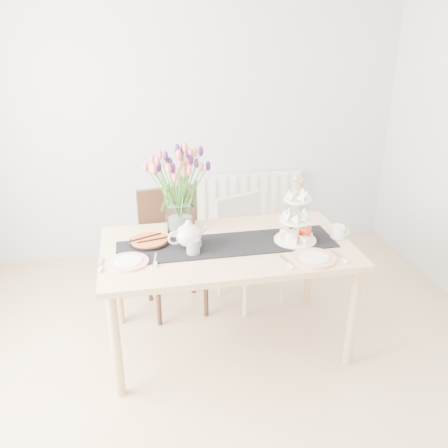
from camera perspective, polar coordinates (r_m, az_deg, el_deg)
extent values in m
plane|color=tan|center=(2.91, 1.78, -22.24)|extent=(4.50, 4.50, 0.00)
plane|color=silver|center=(4.33, -4.85, 12.80)|extent=(4.00, 0.00, 4.00)
cube|color=white|center=(4.59, 1.81, 2.42)|extent=(1.20, 0.08, 0.60)
cube|color=tan|center=(3.05, 0.37, -2.89)|extent=(1.60, 0.90, 0.04)
cylinder|color=tan|center=(2.88, -12.86, -14.10)|extent=(0.06, 0.06, 0.71)
cylinder|color=tan|center=(3.15, 15.18, -10.78)|extent=(0.06, 0.06, 0.71)
cylinder|color=tan|center=(3.52, -12.74, -6.68)|extent=(0.06, 0.06, 0.71)
cylinder|color=tan|center=(3.74, 10.21, -4.55)|extent=(0.06, 0.06, 0.71)
cube|color=#331F12|center=(3.57, -5.87, -3.60)|extent=(0.52, 0.52, 0.04)
cube|color=#331F12|center=(3.66, -6.78, 1.13)|extent=(0.46, 0.10, 0.44)
cylinder|color=#331F12|center=(3.51, -7.89, -8.85)|extent=(0.04, 0.04, 0.45)
cylinder|color=#331F12|center=(3.58, -2.19, -7.93)|extent=(0.04, 0.04, 0.45)
cylinder|color=#331F12|center=(3.81, -9.00, -6.12)|extent=(0.04, 0.04, 0.45)
cylinder|color=#331F12|center=(3.88, -3.75, -5.33)|extent=(0.04, 0.04, 0.45)
cube|color=silver|center=(3.70, 3.30, -3.37)|extent=(0.53, 0.53, 0.04)
cube|color=silver|center=(3.75, 1.71, 0.65)|extent=(0.40, 0.19, 0.39)
cylinder|color=silver|center=(3.59, 2.58, -8.30)|extent=(0.04, 0.04, 0.40)
cylinder|color=silver|center=(3.78, 7.06, -6.70)|extent=(0.04, 0.04, 0.40)
cylinder|color=silver|center=(3.85, -0.54, -5.96)|extent=(0.04, 0.04, 0.40)
cylinder|color=silver|center=(4.03, 3.80, -4.60)|extent=(0.04, 0.04, 0.40)
cube|color=black|center=(3.04, 0.37, -2.48)|extent=(1.40, 0.35, 0.01)
cube|color=silver|center=(3.28, -5.37, 1.04)|extent=(0.18, 0.18, 0.18)
cylinder|color=gold|center=(3.05, 8.73, 1.32)|extent=(0.01, 0.01, 0.40)
cylinder|color=white|center=(3.12, 8.53, -1.87)|extent=(0.27, 0.27, 0.01)
cylinder|color=white|center=(3.07, 8.68, 0.53)|extent=(0.22, 0.22, 0.01)
cylinder|color=white|center=(3.02, 8.84, 2.93)|extent=(0.17, 0.17, 0.01)
cylinder|color=white|center=(3.21, 13.49, -0.96)|extent=(0.12, 0.12, 0.09)
cylinder|color=black|center=(3.10, -8.97, -2.17)|extent=(0.26, 0.26, 0.02)
cylinder|color=#D85B1E|center=(3.09, -8.99, -1.90)|extent=(0.24, 0.24, 0.01)
cylinder|color=slate|center=(2.91, -3.73, -2.77)|extent=(0.12, 0.12, 0.10)
cylinder|color=silver|center=(3.06, 8.13, -1.70)|extent=(0.10, 0.10, 0.09)
cylinder|color=#FA441B|center=(3.13, 9.69, -1.18)|extent=(0.12, 0.12, 0.10)
cylinder|color=silver|center=(2.88, -11.47, -4.50)|extent=(0.28, 0.28, 0.01)
cylinder|color=silver|center=(2.92, 10.73, -4.06)|extent=(0.32, 0.32, 0.01)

